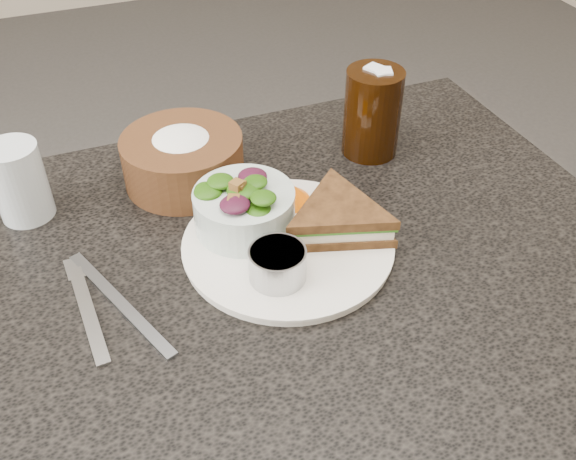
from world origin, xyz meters
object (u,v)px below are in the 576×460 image
Objects in this scene: dressing_ramekin at (278,264)px; bread_basket at (182,152)px; sandwich at (338,218)px; dining_table at (257,447)px; cola_glass at (373,109)px; water_glass at (19,182)px; dinner_plate at (288,245)px; salad_bowl at (244,203)px.

dressing_ramekin is 0.25m from bread_basket.
sandwich is at bearing 26.64° from dressing_ramekin.
dining_table is 0.47m from bread_basket.
cola_glass is 0.49m from water_glass.
water_glass reaches higher than sandwich.
cola_glass reaches higher than dining_table.
water_glass is (-0.23, 0.22, 0.43)m from dining_table.
dinner_plate is 0.07m from dressing_ramekin.
dining_table is 6.00× the size of bread_basket.
salad_bowl is 1.21× the size of water_glass.
sandwich is 0.41m from water_glass.
cola_glass is (0.23, 0.11, 0.02)m from salad_bowl.
salad_bowl is (0.02, 0.07, 0.42)m from dining_table.
dinner_plate is 0.07m from sandwich.
dressing_ramekin is 0.64× the size of water_glass.
bread_basket reaches higher than dressing_ramekin.
dressing_ramekin is at bearing -136.75° from cola_glass.
dining_table is at bearing -152.72° from sandwich.
sandwich is (0.07, -0.00, 0.03)m from dinner_plate.
water_glass is (-0.36, 0.19, 0.02)m from sandwich.
water_glass is at bearing 150.61° from salad_bowl.
water_glass is at bearing 136.78° from dining_table.
dressing_ramekin is at bearing -44.20° from dining_table.
salad_bowl is 0.76× the size of bread_basket.
cola_glass is at bearing 25.98° from salad_bowl.
bread_basket is (-0.15, 0.19, 0.02)m from sandwich.
sandwich reaches higher than dinner_plate.
dressing_ramekin is 0.32m from cola_glass.
dressing_ramekin is 0.47× the size of cola_glass.
dinner_plate is 1.64× the size of sandwich.
cola_glass is at bearing -5.53° from bread_basket.
dining_table is at bearing -43.22° from water_glass.
dressing_ramekin is at bearing -79.02° from bread_basket.
sandwich is at bearing -3.11° from dinner_plate.
sandwich reaches higher than dining_table.
salad_bowl reaches higher than dinner_plate.
bread_basket is 0.21m from water_glass.
salad_bowl is 1.89× the size of dressing_ramekin.
dining_table is at bearing -143.85° from cola_glass.
salad_bowl reaches higher than dining_table.
sandwich is 0.12m from salad_bowl.
dressing_ramekin is at bearing -136.03° from sandwich.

